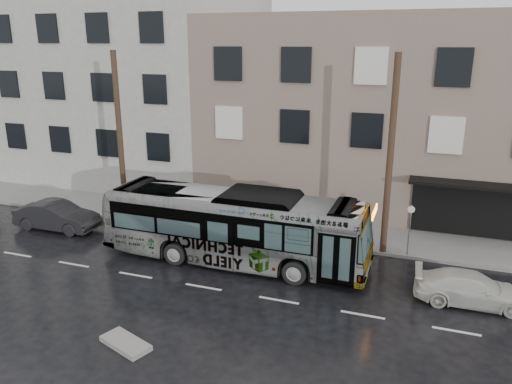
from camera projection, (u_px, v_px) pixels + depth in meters
ground at (227, 262)px, 22.50m from camera, size 120.00×120.00×0.00m
sidewalk at (262, 225)px, 26.89m from camera, size 90.00×3.60×0.15m
building_taupe at (380, 110)px, 30.74m from camera, size 20.00×12.00×11.00m
building_grey at (83, 62)px, 38.74m from camera, size 26.00×15.00×16.00m
utility_pole_front at (390, 157)px, 22.03m from camera, size 0.30×0.30×9.00m
utility_pole_rear at (120, 138)px, 26.52m from camera, size 0.30×0.30×9.00m
sign_post at (409, 230)px, 22.64m from camera, size 0.06×0.06×2.40m
bus at (234, 226)px, 22.15m from camera, size 12.06×2.91×3.35m
white_sedan at (472, 289)px, 18.84m from camera, size 4.26×1.89×1.21m
dark_sedan at (57, 216)px, 26.26m from camera, size 4.57×1.71×1.49m
slush_pile at (126, 343)px, 16.33m from camera, size 1.97×1.37×0.18m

